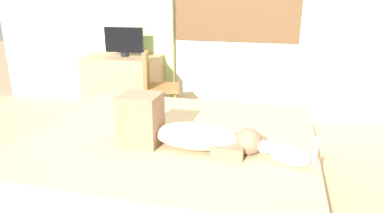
{
  "coord_description": "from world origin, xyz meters",
  "views": [
    {
      "loc": [
        0.68,
        -2.08,
        1.49
      ],
      "look_at": [
        0.05,
        0.37,
        0.66
      ],
      "focal_mm": 32.85,
      "sensor_mm": 36.0,
      "label": 1
    }
  ],
  "objects_px": {
    "bed": "(172,165)",
    "cat": "(286,154)",
    "cup": "(144,57)",
    "tv_monitor": "(124,41)",
    "chair_by_desk": "(155,84)",
    "desk": "(124,86)",
    "person_lying": "(182,131)"
  },
  "relations": [
    {
      "from": "bed",
      "to": "cat",
      "type": "height_order",
      "value": "cat"
    },
    {
      "from": "cup",
      "to": "chair_by_desk",
      "type": "height_order",
      "value": "chair_by_desk"
    },
    {
      "from": "bed",
      "to": "cat",
      "type": "distance_m",
      "value": 0.91
    },
    {
      "from": "tv_monitor",
      "to": "cup",
      "type": "relative_size",
      "value": 5.17
    },
    {
      "from": "tv_monitor",
      "to": "chair_by_desk",
      "type": "height_order",
      "value": "tv_monitor"
    },
    {
      "from": "cup",
      "to": "desk",
      "type": "bearing_deg",
      "value": 149.11
    },
    {
      "from": "bed",
      "to": "person_lying",
      "type": "xyz_separation_m",
      "value": [
        0.13,
        -0.2,
        0.37
      ]
    },
    {
      "from": "bed",
      "to": "cup",
      "type": "distance_m",
      "value": 1.72
    },
    {
      "from": "cup",
      "to": "chair_by_desk",
      "type": "bearing_deg",
      "value": -31.73
    },
    {
      "from": "person_lying",
      "to": "chair_by_desk",
      "type": "relative_size",
      "value": 1.09
    },
    {
      "from": "person_lying",
      "to": "chair_by_desk",
      "type": "bearing_deg",
      "value": 115.82
    },
    {
      "from": "person_lying",
      "to": "chair_by_desk",
      "type": "distance_m",
      "value": 1.72
    },
    {
      "from": "person_lying",
      "to": "cat",
      "type": "xyz_separation_m",
      "value": [
        0.66,
        -0.08,
        -0.05
      ]
    },
    {
      "from": "bed",
      "to": "person_lying",
      "type": "bearing_deg",
      "value": -56.84
    },
    {
      "from": "bed",
      "to": "cup",
      "type": "xyz_separation_m",
      "value": [
        -0.78,
        1.44,
        0.53
      ]
    },
    {
      "from": "cup",
      "to": "tv_monitor",
      "type": "bearing_deg",
      "value": 146.86
    },
    {
      "from": "person_lying",
      "to": "cup",
      "type": "distance_m",
      "value": 1.89
    },
    {
      "from": "cat",
      "to": "cup",
      "type": "relative_size",
      "value": 3.67
    },
    {
      "from": "desk",
      "to": "cup",
      "type": "relative_size",
      "value": 9.68
    },
    {
      "from": "tv_monitor",
      "to": "chair_by_desk",
      "type": "distance_m",
      "value": 0.73
    },
    {
      "from": "tv_monitor",
      "to": "bed",
      "type": "bearing_deg",
      "value": -56.11
    },
    {
      "from": "person_lying",
      "to": "cat",
      "type": "bearing_deg",
      "value": -7.19
    },
    {
      "from": "person_lying",
      "to": "chair_by_desk",
      "type": "xyz_separation_m",
      "value": [
        -0.75,
        1.55,
        -0.12
      ]
    },
    {
      "from": "bed",
      "to": "tv_monitor",
      "type": "relative_size",
      "value": 4.29
    },
    {
      "from": "cat",
      "to": "chair_by_desk",
      "type": "xyz_separation_m",
      "value": [
        -1.41,
        1.63,
        -0.07
      ]
    },
    {
      "from": "desk",
      "to": "bed",
      "type": "bearing_deg",
      "value": -55.38
    },
    {
      "from": "bed",
      "to": "chair_by_desk",
      "type": "relative_size",
      "value": 2.4
    },
    {
      "from": "bed",
      "to": "desk",
      "type": "distance_m",
      "value": 2.03
    },
    {
      "from": "person_lying",
      "to": "tv_monitor",
      "type": "relative_size",
      "value": 1.95
    },
    {
      "from": "desk",
      "to": "cup",
      "type": "distance_m",
      "value": 0.6
    },
    {
      "from": "bed",
      "to": "desk",
      "type": "height_order",
      "value": "desk"
    },
    {
      "from": "chair_by_desk",
      "to": "cat",
      "type": "bearing_deg",
      "value": -49.09
    }
  ]
}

